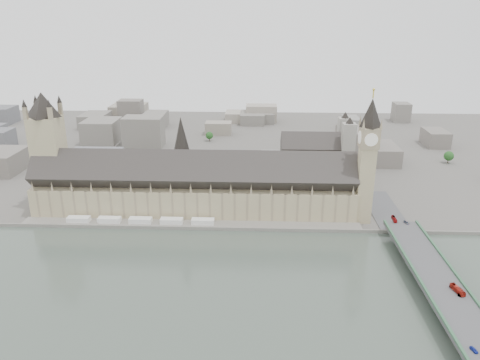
{
  "coord_description": "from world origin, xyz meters",
  "views": [
    {
      "loc": [
        53.24,
        -343.52,
        159.56
      ],
      "look_at": [
        38.42,
        19.73,
        29.73
      ],
      "focal_mm": 35.0,
      "sensor_mm": 36.0,
      "label": 1
    }
  ],
  "objects_px": {
    "westminster_bridge": "(433,278)",
    "red_bus_south": "(458,290)",
    "elizabeth_tower": "(368,152)",
    "westminster_abbey": "(317,160)",
    "palace_of_westminster": "(194,187)",
    "victoria_tower": "(48,146)",
    "car_blue": "(474,350)",
    "car_approach": "(406,222)",
    "car_silver": "(459,294)",
    "red_bus_north": "(394,219)"
  },
  "relations": [
    {
      "from": "westminster_bridge",
      "to": "red_bus_south",
      "type": "bearing_deg",
      "value": -76.73
    },
    {
      "from": "elizabeth_tower",
      "to": "westminster_abbey",
      "type": "height_order",
      "value": "elizabeth_tower"
    },
    {
      "from": "palace_of_westminster",
      "to": "victoria_tower",
      "type": "bearing_deg",
      "value": 177.04
    },
    {
      "from": "palace_of_westminster",
      "to": "red_bus_south",
      "type": "distance_m",
      "value": 212.05
    },
    {
      "from": "car_blue",
      "to": "car_approach",
      "type": "height_order",
      "value": "car_blue"
    },
    {
      "from": "car_silver",
      "to": "car_approach",
      "type": "bearing_deg",
      "value": 111.47
    },
    {
      "from": "red_bus_south",
      "to": "palace_of_westminster",
      "type": "bearing_deg",
      "value": 128.66
    },
    {
      "from": "westminster_bridge",
      "to": "car_approach",
      "type": "bearing_deg",
      "value": 87.05
    },
    {
      "from": "westminster_bridge",
      "to": "red_bus_south",
      "type": "distance_m",
      "value": 24.17
    },
    {
      "from": "westminster_abbey",
      "to": "red_bus_north",
      "type": "distance_m",
      "value": 118.72
    },
    {
      "from": "palace_of_westminster",
      "to": "car_approach",
      "type": "xyz_separation_m",
      "value": [
        165.59,
        -37.52,
        -11.67
      ]
    },
    {
      "from": "red_bus_south",
      "to": "car_approach",
      "type": "height_order",
      "value": "red_bus_south"
    },
    {
      "from": "red_bus_north",
      "to": "car_silver",
      "type": "bearing_deg",
      "value": -83.21
    },
    {
      "from": "car_approach",
      "to": "red_bus_north",
      "type": "bearing_deg",
      "value": 131.72
    },
    {
      "from": "red_bus_south",
      "to": "car_silver",
      "type": "bearing_deg",
      "value": -103.77
    },
    {
      "from": "westminster_abbey",
      "to": "red_bus_north",
      "type": "relative_size",
      "value": 6.88
    },
    {
      "from": "palace_of_westminster",
      "to": "westminster_abbey",
      "type": "xyz_separation_m",
      "value": [
        110.92,
        75.3,
        2.38
      ]
    },
    {
      "from": "car_blue",
      "to": "car_approach",
      "type": "bearing_deg",
      "value": 70.69
    },
    {
      "from": "westminster_abbey",
      "to": "car_silver",
      "type": "bearing_deg",
      "value": -74.83
    },
    {
      "from": "red_bus_north",
      "to": "car_approach",
      "type": "xyz_separation_m",
      "value": [
        7.98,
        -4.5,
        -0.59
      ]
    },
    {
      "from": "car_silver",
      "to": "westminster_abbey",
      "type": "bearing_deg",
      "value": 125.6
    },
    {
      "from": "elizabeth_tower",
      "to": "westminster_bridge",
      "type": "xyz_separation_m",
      "value": [
        24.0,
        -95.5,
        -52.96
      ]
    },
    {
      "from": "red_bus_south",
      "to": "car_blue",
      "type": "height_order",
      "value": "red_bus_south"
    },
    {
      "from": "westminster_abbey",
      "to": "car_silver",
      "type": "xyz_separation_m",
      "value": [
        56.39,
        -208.01,
        -14.13
      ]
    },
    {
      "from": "red_bus_south",
      "to": "car_blue",
      "type": "distance_m",
      "value": 51.16
    },
    {
      "from": "palace_of_westminster",
      "to": "victoria_tower",
      "type": "xyz_separation_m",
      "value": [
        -122.0,
        6.3,
        32.5
      ]
    },
    {
      "from": "red_bus_south",
      "to": "car_approach",
      "type": "distance_m",
      "value": 92.3
    },
    {
      "from": "victoria_tower",
      "to": "westminster_bridge",
      "type": "relative_size",
      "value": 0.31
    },
    {
      "from": "red_bus_north",
      "to": "car_blue",
      "type": "bearing_deg",
      "value": -89.58
    },
    {
      "from": "car_blue",
      "to": "car_approach",
      "type": "relative_size",
      "value": 0.86
    },
    {
      "from": "westminster_bridge",
      "to": "red_bus_north",
      "type": "height_order",
      "value": "red_bus_north"
    },
    {
      "from": "westminster_bridge",
      "to": "car_blue",
      "type": "xyz_separation_m",
      "value": [
        -6.46,
        -72.38,
        5.92
      ]
    },
    {
      "from": "car_silver",
      "to": "red_bus_north",
      "type": "bearing_deg",
      "value": 115.99
    },
    {
      "from": "red_bus_north",
      "to": "car_approach",
      "type": "height_order",
      "value": "red_bus_north"
    },
    {
      "from": "red_bus_north",
      "to": "elizabeth_tower",
      "type": "bearing_deg",
      "value": 133.84
    },
    {
      "from": "victoria_tower",
      "to": "car_approach",
      "type": "xyz_separation_m",
      "value": [
        287.59,
        -43.82,
        -44.16
      ]
    },
    {
      "from": "westminster_abbey",
      "to": "palace_of_westminster",
      "type": "bearing_deg",
      "value": -145.83
    },
    {
      "from": "westminster_abbey",
      "to": "red_bus_south",
      "type": "distance_m",
      "value": 213.13
    },
    {
      "from": "palace_of_westminster",
      "to": "westminster_bridge",
      "type": "xyz_separation_m",
      "value": [
        162.0,
        -107.2,
        -17.58
      ]
    },
    {
      "from": "westminster_bridge",
      "to": "red_bus_north",
      "type": "distance_m",
      "value": 74.59
    },
    {
      "from": "car_silver",
      "to": "car_approach",
      "type": "height_order",
      "value": "car_approach"
    },
    {
      "from": "red_bus_south",
      "to": "victoria_tower",
      "type": "bearing_deg",
      "value": 141.26
    },
    {
      "from": "car_approach",
      "to": "victoria_tower",
      "type": "bearing_deg",
      "value": 152.47
    },
    {
      "from": "red_bus_north",
      "to": "car_silver",
      "type": "height_order",
      "value": "red_bus_north"
    },
    {
      "from": "palace_of_westminster",
      "to": "elizabeth_tower",
      "type": "relative_size",
      "value": 2.47
    },
    {
      "from": "westminster_bridge",
      "to": "car_blue",
      "type": "distance_m",
      "value": 72.91
    },
    {
      "from": "elizabeth_tower",
      "to": "car_blue",
      "type": "height_order",
      "value": "elizabeth_tower"
    },
    {
      "from": "palace_of_westminster",
      "to": "westminster_bridge",
      "type": "bearing_deg",
      "value": -33.49
    },
    {
      "from": "palace_of_westminster",
      "to": "car_silver",
      "type": "height_order",
      "value": "palace_of_westminster"
    },
    {
      "from": "red_bus_south",
      "to": "car_silver",
      "type": "height_order",
      "value": "red_bus_south"
    }
  ]
}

